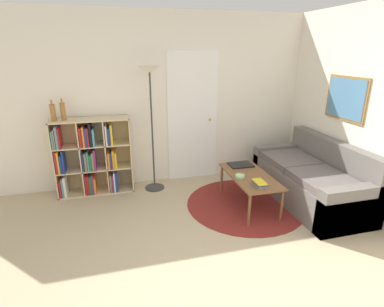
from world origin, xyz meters
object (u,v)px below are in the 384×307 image
laptop (241,165)px  bottle_left (53,112)px  coffee_table (250,178)px  couch (313,181)px  bowl (240,176)px  floor_lamp (150,87)px  bottle_middle (63,111)px  bookshelf (91,157)px

laptop → bottle_left: size_ratio=1.16×
coffee_table → bottle_left: bearing=159.0°
couch → laptop: (-0.91, 0.45, 0.16)m
laptop → bowl: size_ratio=2.66×
couch → laptop: bearing=153.8°
bottle_left → floor_lamp: bearing=-4.1°
floor_lamp → coffee_table: size_ratio=1.76×
floor_lamp → coffee_table: 1.87m
bottle_left → coffee_table: bearing=-21.0°
coffee_table → couch: bearing=-5.0°
floor_lamp → bottle_left: size_ratio=6.46×
laptop → bottle_middle: size_ratio=1.11×
floor_lamp → bowl: (1.02, -0.90, -1.09)m
laptop → bowl: bowl is taller
floor_lamp → bottle_middle: (-1.19, 0.11, -0.30)m
bookshelf → bottle_left: (-0.42, -0.02, 0.69)m
floor_lamp → bottle_middle: 1.24m
laptop → bookshelf: bearing=163.8°
floor_lamp → laptop: (1.21, -0.50, -1.09)m
bowl → bottle_left: bearing=156.9°
bottle_left → bowl: bearing=-23.1°
laptop → bottle_middle: 2.60m
couch → coffee_table: couch is taller
floor_lamp → laptop: bearing=-22.5°
coffee_table → bowl: (-0.16, -0.04, 0.06)m
coffee_table → laptop: laptop is taller
bottle_middle → bottle_left: bearing=-172.5°
couch → bottle_middle: size_ratio=5.98×
bowl → bottle_left: 2.66m
bottle_middle → laptop: bearing=-14.3°
coffee_table → bottle_left: bottle_left is taller
couch → bowl: 1.11m
couch → bottle_middle: bearing=162.3°
laptop → bottle_left: bottle_left is taller
bookshelf → coffee_table: (2.08, -0.98, -0.15)m
bookshelf → bowl: size_ratio=9.04×
bookshelf → coffee_table: 2.31m
bookshelf → floor_lamp: (0.90, -0.11, 1.00)m
bookshelf → bottle_middle: bottle_middle is taller
coffee_table → bowl: bearing=-166.7°
bottle_middle → couch: bearing=-17.7°
bottle_left → bottle_middle: bottle_middle is taller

